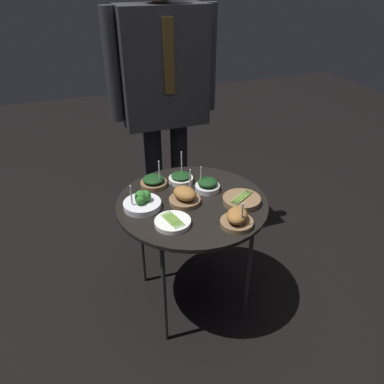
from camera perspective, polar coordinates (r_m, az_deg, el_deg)
ground_plane at (r=2.15m, az=0.00°, el=-15.62°), size 8.00×8.00×0.00m
serving_cart at (r=1.77m, az=0.00°, el=-2.48°), size 0.71×0.71×0.62m
bowl_spinach_far_rim at (r=1.82m, az=2.36°, el=1.04°), size 0.12×0.12×0.12m
bowl_broccoli_near_rim at (r=1.70m, az=-7.59°, el=-1.57°), size 0.17×0.17×0.13m
bowl_asparagus_front_center at (r=1.59m, az=-2.96°, el=-4.60°), size 0.16×0.16×0.03m
bowl_asparagus_back_left at (r=1.74m, az=7.56°, el=-1.22°), size 0.18×0.18×0.04m
bowl_spinach_front_left at (r=1.87m, az=-5.87°, el=1.59°), size 0.13×0.13×0.15m
bowl_roast_mid_left at (r=1.58m, az=6.87°, el=-4.05°), size 0.14×0.15×0.13m
bowl_roast_back_right at (r=1.71m, az=-1.07°, el=-0.75°), size 0.15×0.15×0.16m
bowl_spinach_front_right at (r=1.89m, az=-1.70°, el=2.14°), size 0.12×0.12×0.15m
waiter_figure at (r=2.09m, az=-4.37°, el=16.35°), size 0.60×0.23×1.63m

